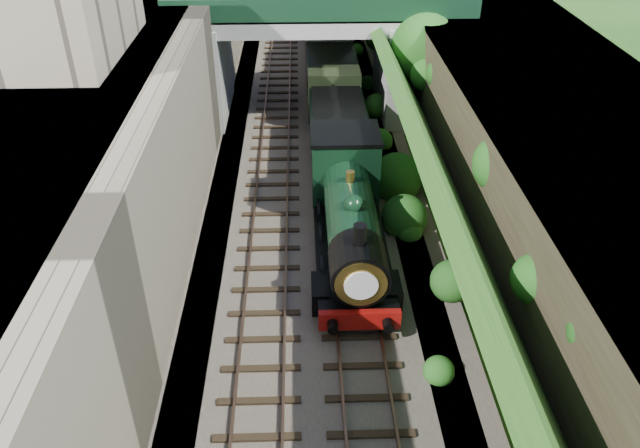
% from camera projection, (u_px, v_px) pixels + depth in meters
% --- Properties ---
extents(trackbed, '(10.00, 90.00, 0.20)m').
position_uv_depth(trackbed, '(312.00, 141.00, 33.67)').
color(trackbed, '#473F38').
rests_on(trackbed, ground).
extents(retaining_wall, '(1.00, 90.00, 7.00)m').
position_uv_depth(retaining_wall, '(204.00, 81.00, 31.65)').
color(retaining_wall, '#756B56').
rests_on(retaining_wall, ground).
extents(street_plateau_left, '(6.00, 90.00, 7.00)m').
position_uv_depth(street_plateau_left, '(135.00, 82.00, 31.55)').
color(street_plateau_left, '#262628').
rests_on(street_plateau_left, ground).
extents(street_plateau_right, '(8.00, 90.00, 6.25)m').
position_uv_depth(street_plateau_right, '(495.00, 85.00, 32.27)').
color(street_plateau_right, '#262628').
rests_on(street_plateau_right, ground).
extents(embankment_slope, '(4.79, 90.00, 6.49)m').
position_uv_depth(embankment_slope, '(409.00, 93.00, 32.23)').
color(embankment_slope, '#1E4714').
rests_on(embankment_slope, ground).
extents(track_left, '(2.50, 90.00, 0.20)m').
position_uv_depth(track_left, '(275.00, 139.00, 33.53)').
color(track_left, black).
rests_on(track_left, trackbed).
extents(track_right, '(2.50, 90.00, 0.20)m').
position_uv_depth(track_right, '(335.00, 138.00, 33.62)').
color(track_right, black).
rests_on(track_right, trackbed).
extents(road_bridge, '(16.00, 6.40, 7.25)m').
position_uv_depth(road_bridge, '(327.00, 45.00, 34.86)').
color(road_bridge, gray).
rests_on(road_bridge, ground).
extents(tree, '(3.60, 3.80, 6.60)m').
position_uv_depth(tree, '(426.00, 51.00, 32.17)').
color(tree, black).
rests_on(tree, ground).
extents(locomotive, '(3.10, 10.22, 3.83)m').
position_uv_depth(locomotive, '(349.00, 215.00, 24.03)').
color(locomotive, black).
rests_on(locomotive, trackbed).
extents(tender, '(2.70, 6.00, 3.05)m').
position_uv_depth(tender, '(338.00, 139.00, 30.34)').
color(tender, black).
rests_on(tender, trackbed).
extents(coach_front, '(2.90, 18.00, 3.70)m').
position_uv_depth(coach_front, '(327.00, 49.00, 40.64)').
color(coach_front, black).
rests_on(coach_front, trackbed).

